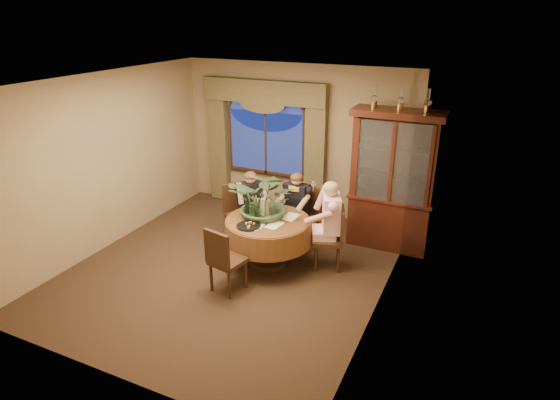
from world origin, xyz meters
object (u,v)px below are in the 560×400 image
at_px(oil_lamp_center, 401,99).
at_px(chair_right, 328,238).
at_px(person_pink, 331,224).
at_px(stoneware_vase, 265,207).
at_px(oil_lamp_right, 428,101).
at_px(wine_bottle_1, 256,205).
at_px(olive_bowl, 270,219).
at_px(wine_bottle_3, 248,204).
at_px(dining_table, 268,242).
at_px(chair_back, 240,214).
at_px(person_scarf, 297,208).
at_px(china_cabinet, 393,181).
at_px(centerpiece_plant, 266,175).
at_px(wine_bottle_0, 256,209).
at_px(chair_front_left, 228,259).
at_px(person_back, 251,206).
at_px(wine_bottle_2, 247,205).
at_px(oil_lamp_left, 374,97).
at_px(chair_back_right, 304,217).

distance_m(oil_lamp_center, chair_right, 2.34).
height_order(person_pink, stoneware_vase, person_pink).
xyz_separation_m(oil_lamp_right, person_pink, (-1.06, -1.02, -1.76)).
distance_m(person_pink, wine_bottle_1, 1.16).
height_order(olive_bowl, wine_bottle_3, wine_bottle_3).
bearing_deg(wine_bottle_3, chair_right, 11.03).
xyz_separation_m(dining_table, wine_bottle_1, (-0.23, 0.06, 0.54)).
height_order(chair_back, stoneware_vase, stoneware_vase).
bearing_deg(person_scarf, stoneware_vase, 81.72).
distance_m(chair_right, chair_back, 1.66).
bearing_deg(wine_bottle_1, wine_bottle_3, -179.91).
distance_m(dining_table, china_cabinet, 2.20).
bearing_deg(wine_bottle_3, centerpiece_plant, 12.19).
relative_size(person_pink, wine_bottle_3, 4.13).
bearing_deg(wine_bottle_0, chair_front_left, -91.92).
height_order(centerpiece_plant, wine_bottle_1, centerpiece_plant).
distance_m(person_back, person_scarf, 0.77).
bearing_deg(wine_bottle_2, olive_bowl, -4.65).
bearing_deg(chair_right, china_cabinet, -51.12).
relative_size(oil_lamp_right, person_back, 0.28).
relative_size(wine_bottle_0, wine_bottle_2, 1.00).
xyz_separation_m(person_back, person_scarf, (0.74, 0.24, 0.00)).
relative_size(oil_lamp_left, oil_lamp_right, 1.00).
xyz_separation_m(oil_lamp_center, wine_bottle_3, (-1.90, -1.33, -1.53)).
bearing_deg(china_cabinet, oil_lamp_left, 180.00).
distance_m(china_cabinet, person_pink, 1.30).
bearing_deg(wine_bottle_1, olive_bowl, -15.53).
bearing_deg(china_cabinet, dining_table, -137.86).
xyz_separation_m(person_back, centerpiece_plant, (0.55, -0.51, 0.79)).
bearing_deg(oil_lamp_left, wine_bottle_2, -137.56).
distance_m(person_back, olive_bowl, 0.95).
relative_size(olive_bowl, wine_bottle_2, 0.50).
distance_m(person_pink, stoneware_vase, 1.03).
distance_m(person_back, wine_bottle_1, 0.76).
height_order(china_cabinet, wine_bottle_3, china_cabinet).
height_order(oil_lamp_right, person_pink, oil_lamp_right).
relative_size(person_back, person_scarf, 1.00).
bearing_deg(person_scarf, chair_back_right, -177.49).
relative_size(china_cabinet, person_pink, 1.67).
distance_m(wine_bottle_0, wine_bottle_3, 0.24).
height_order(oil_lamp_center, person_scarf, oil_lamp_center).
height_order(centerpiece_plant, wine_bottle_3, centerpiece_plant).
bearing_deg(dining_table, oil_lamp_right, 35.74).
bearing_deg(centerpiece_plant, chair_back_right, 67.06).
distance_m(dining_table, person_scarf, 0.91).
bearing_deg(olive_bowl, stoneware_vase, 142.35).
bearing_deg(chair_back_right, dining_table, 90.00).
bearing_deg(oil_lamp_center, person_back, -160.78).
bearing_deg(wine_bottle_3, olive_bowl, -10.47).
relative_size(china_cabinet, stoneware_vase, 8.16).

